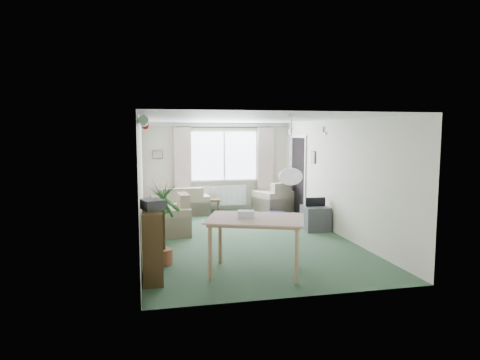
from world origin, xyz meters
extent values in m
plane|color=#29442D|center=(0.00, 0.00, 0.00)|extent=(6.50, 6.50, 0.00)
cube|color=white|center=(0.20, 3.23, 1.50)|extent=(1.80, 0.03, 1.30)
cube|color=black|center=(0.20, 3.15, 2.27)|extent=(2.60, 0.03, 0.03)
cube|color=beige|center=(-0.95, 3.13, 1.27)|extent=(0.45, 0.08, 2.00)
cube|color=beige|center=(1.35, 3.13, 1.27)|extent=(0.45, 0.08, 2.00)
cube|color=white|center=(0.20, 3.19, 0.40)|extent=(1.20, 0.10, 0.55)
cube|color=black|center=(1.99, 2.20, 1.00)|extent=(0.03, 0.95, 2.00)
sphere|color=white|center=(0.20, -2.30, 1.48)|extent=(0.36, 0.36, 0.36)
cylinder|color=#196626|center=(-1.92, -2.30, 2.28)|extent=(1.60, 1.60, 0.12)
sphere|color=silver|center=(1.30, 0.90, 2.22)|extent=(0.20, 0.20, 0.20)
sphere|color=silver|center=(1.60, -0.30, 2.22)|extent=(0.20, 0.20, 0.20)
cube|color=brown|center=(-1.60, 3.23, 1.55)|extent=(0.28, 0.03, 0.22)
cube|color=brown|center=(1.98, 1.20, 1.55)|extent=(0.03, 0.24, 0.30)
cube|color=beige|center=(-1.06, 2.75, 0.37)|extent=(1.51, 0.86, 0.73)
cube|color=beige|center=(1.48, 2.73, 0.40)|extent=(1.14, 1.11, 0.80)
cube|color=beige|center=(-1.50, 0.63, 0.43)|extent=(0.95, 1.00, 0.85)
cube|color=black|center=(-0.45, 2.75, 0.20)|extent=(0.95, 0.61, 0.40)
cube|color=brown|center=(-0.53, 2.73, 0.48)|extent=(0.12, 0.03, 0.16)
cube|color=black|center=(-1.84, -2.12, 0.52)|extent=(0.29, 0.85, 1.03)
cube|color=#303034|center=(-1.83, -2.10, 1.10)|extent=(0.38, 0.43, 0.14)
cylinder|color=#23531C|center=(-1.65, -1.47, 0.68)|extent=(0.73, 0.73, 1.36)
cube|color=tan|center=(-0.31, -2.20, 0.42)|extent=(1.56, 1.30, 0.84)
cube|color=silver|center=(-0.44, -2.12, 0.90)|extent=(0.29, 0.24, 0.12)
cube|color=#35353A|center=(1.70, 0.33, 0.26)|extent=(0.55, 0.60, 0.52)
cylinder|color=navy|center=(1.27, 1.87, 0.06)|extent=(0.56, 0.56, 0.11)
camera|label=1|loc=(-1.90, -8.32, 2.13)|focal=32.00mm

